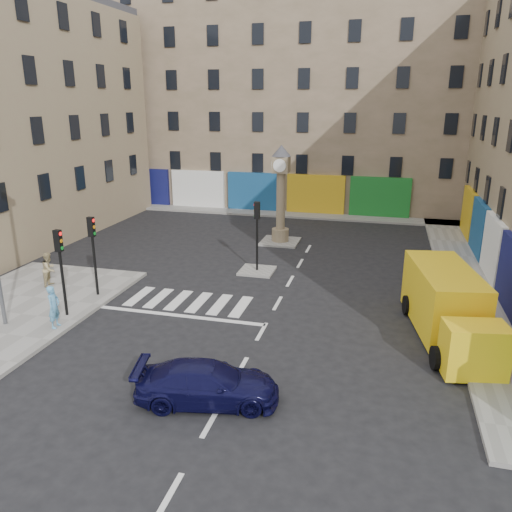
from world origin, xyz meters
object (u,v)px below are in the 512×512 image
at_px(traffic_light_left_far, 93,244).
at_px(traffic_light_island, 257,225).
at_px(yellow_van, 448,306).
at_px(pedestrian_blue, 54,307).
at_px(clock_pillar, 281,188).
at_px(navy_sedan, 207,383).
at_px(traffic_light_left_near, 60,259).
at_px(pedestrian_tan, 49,269).

distance_m(traffic_light_left_far, traffic_light_island, 8.30).
height_order(yellow_van, pedestrian_blue, yellow_van).
bearing_deg(yellow_van, traffic_light_island, 138.24).
distance_m(clock_pillar, pedestrian_blue, 16.30).
bearing_deg(pedestrian_blue, navy_sedan, -118.51).
bearing_deg(traffic_light_left_near, navy_sedan, -28.70).
relative_size(traffic_light_left_near, pedestrian_blue, 2.13).
xyz_separation_m(traffic_light_left_far, traffic_light_island, (6.30, 5.40, -0.03)).
distance_m(traffic_light_left_far, clock_pillar, 13.05).
height_order(traffic_light_island, clock_pillar, clock_pillar).
xyz_separation_m(clock_pillar, yellow_van, (9.01, -11.51, -2.30)).
distance_m(navy_sedan, yellow_van, 9.97).
bearing_deg(traffic_light_island, clock_pillar, 90.00).
relative_size(traffic_light_island, yellow_van, 0.52).
xyz_separation_m(clock_pillar, pedestrian_blue, (-6.00, -14.94, -2.53)).
bearing_deg(pedestrian_tan, clock_pillar, -49.74).
xyz_separation_m(navy_sedan, pedestrian_blue, (-7.57, 3.16, 0.39)).
bearing_deg(yellow_van, pedestrian_tan, 167.78).
relative_size(clock_pillar, navy_sedan, 1.40).
height_order(yellow_van, pedestrian_tan, yellow_van).
distance_m(traffic_light_left_near, pedestrian_tan, 4.40).
relative_size(clock_pillar, yellow_van, 0.85).
bearing_deg(pedestrian_blue, traffic_light_left_far, -1.00).
distance_m(traffic_light_island, pedestrian_tan, 10.53).
relative_size(traffic_light_left_near, clock_pillar, 0.61).
height_order(traffic_light_left_near, traffic_light_island, traffic_light_left_near).
xyz_separation_m(pedestrian_blue, pedestrian_tan, (-3.18, 4.04, -0.03)).
height_order(traffic_light_left_near, pedestrian_blue, traffic_light_left_near).
relative_size(traffic_light_left_near, navy_sedan, 0.85).
height_order(traffic_light_island, pedestrian_blue, traffic_light_island).
relative_size(clock_pillar, pedestrian_blue, 3.51).
distance_m(yellow_van, pedestrian_blue, 15.40).
xyz_separation_m(traffic_light_island, clock_pillar, (0.00, 6.00, 0.96)).
distance_m(yellow_van, pedestrian_tan, 18.20).
relative_size(traffic_light_left_near, yellow_van, 0.52).
distance_m(traffic_light_left_near, pedestrian_blue, 1.99).
distance_m(traffic_light_island, navy_sedan, 12.36).
xyz_separation_m(traffic_light_island, pedestrian_blue, (-6.00, -8.94, -1.57)).
distance_m(traffic_light_left_far, pedestrian_blue, 3.90).
height_order(pedestrian_blue, pedestrian_tan, pedestrian_blue).
bearing_deg(traffic_light_island, pedestrian_tan, -151.88).
relative_size(traffic_light_left_far, navy_sedan, 0.85).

